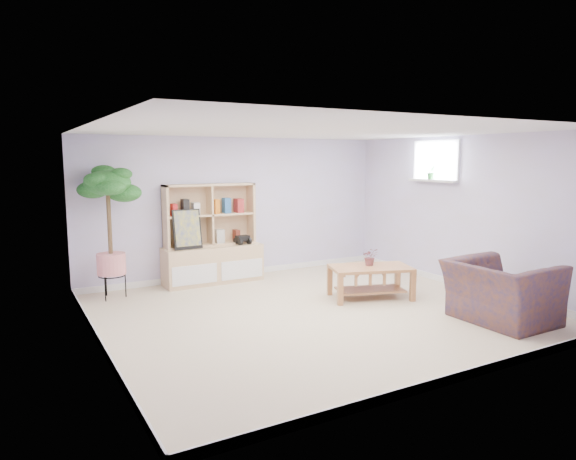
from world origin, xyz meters
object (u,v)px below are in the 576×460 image
storage_unit (212,234)px  floor_tree (110,233)px  coffee_table (370,282)px  armchair (501,288)px

storage_unit → floor_tree: bearing=-173.4°
storage_unit → coffee_table: storage_unit is taller
coffee_table → floor_tree: (-3.31, 1.86, 0.74)m
coffee_table → floor_tree: bearing=169.3°
storage_unit → floor_tree: floor_tree is taller
floor_tree → storage_unit: bearing=6.6°
storage_unit → floor_tree: size_ratio=0.83×
armchair → floor_tree: bearing=48.4°
storage_unit → armchair: bearing=-57.4°
storage_unit → floor_tree: (-1.65, -0.19, 0.16)m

